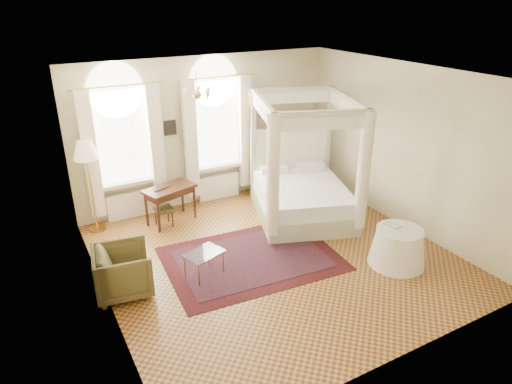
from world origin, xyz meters
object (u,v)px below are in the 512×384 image
writing_desk (170,192)px  side_table (398,247)px  canopy_bed (302,191)px  coffee_table (204,255)px  armchair (123,271)px  nightstand (295,174)px  floor_lamp (86,155)px  stool (163,211)px

writing_desk → side_table: (2.99, -3.53, -0.34)m
canopy_bed → coffee_table: size_ratio=3.79×
writing_desk → armchair: (-1.51, -2.03, -0.28)m
nightstand → writing_desk: size_ratio=0.51×
floor_lamp → side_table: bearing=-41.4°
nightstand → side_table: side_table is taller
canopy_bed → side_table: (0.41, -2.43, -0.25)m
canopy_bed → writing_desk: 2.81m
armchair → floor_lamp: (0.03, 2.44, 1.22)m
canopy_bed → coffee_table: (-2.77, -1.10, -0.19)m
canopy_bed → armchair: 4.20m
coffee_table → side_table: size_ratio=0.75×
armchair → canopy_bed: bearing=-68.6°
stool → floor_lamp: 1.88m
nightstand → stool: size_ratio=1.43×
canopy_bed → coffee_table: bearing=-158.3°
armchair → coffee_table: 1.34m
side_table → stool: bearing=133.0°
stool → side_table: side_table is taller
armchair → coffee_table: (1.33, -0.17, -0.01)m
floor_lamp → stool: bearing=-22.0°
stool → floor_lamp: floor_lamp is taller
canopy_bed → coffee_table: canopy_bed is taller
side_table → floor_lamp: bearing=138.6°
coffee_table → side_table: side_table is taller
canopy_bed → nightstand: 1.77m
armchair → stool: bearing=-25.5°
writing_desk → nightstand: bearing=7.1°
nightstand → coffee_table: nightstand is taller
armchair → side_table: size_ratio=0.88×
writing_desk → stool: (-0.20, -0.11, -0.33)m
nightstand → coffee_table: size_ratio=0.79×
nightstand → armchair: (-4.93, -2.46, 0.11)m
writing_desk → canopy_bed: bearing=-23.1°
writing_desk → floor_lamp: 1.80m
canopy_bed → coffee_table: 2.98m
canopy_bed → stool: canopy_bed is taller
nightstand → armchair: armchair is taller
nightstand → coffee_table: (-3.61, -2.63, 0.10)m
armchair → floor_lamp: floor_lamp is taller
nightstand → side_table: 3.98m
side_table → nightstand: bearing=83.8°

